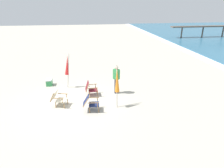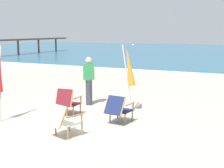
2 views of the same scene
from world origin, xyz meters
The scene contains 9 objects.
ground_plane centered at (0.00, 0.00, 0.00)m, with size 80.00×80.00×0.00m, color #B7AF9E.
sea centered at (0.00, 32.03, 0.05)m, with size 80.00×40.00×0.10m, color #2D6684.
surf_band centered at (0.00, 11.73, 0.03)m, with size 80.00×1.10×0.06m, color white.
beach_chair_back_left centered at (0.27, -0.77, 0.42)m, with size 0.77×0.88×0.79m.
beach_chair_mid_center centered at (0.99, 0.79, 0.42)m, with size 0.64×0.82×0.77m.
beach_chair_back_right centered at (-0.70, 0.87, 0.43)m, with size 0.62×0.69×0.82m.
umbrella_furled_orange centered at (0.75, 2.11, 1.37)m, with size 0.48×0.25×2.10m.
person_near_chairs centered at (-0.81, 2.34, 0.84)m, with size 0.38×0.38×1.63m.
pier_distant centered at (-18.18, 19.70, 1.54)m, with size 0.90×13.02×1.72m.
Camera 2 is at (4.39, -6.66, 2.47)m, focal length 50.00 mm.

